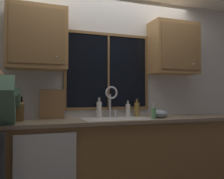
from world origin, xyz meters
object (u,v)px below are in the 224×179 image
object	(u,v)px
cutting_board	(52,104)
bottle_amber_small	(128,110)
bottle_tall_clear	(137,109)
knife_block	(18,111)
bottle_green_glass	(99,109)
soap_dispenser	(154,113)
mixing_bowl	(160,114)

from	to	relation	value
cutting_board	bottle_amber_small	world-z (taller)	cutting_board
bottle_tall_clear	bottle_amber_small	world-z (taller)	bottle_tall_clear
knife_block	bottle_green_glass	size ratio (longest dim) A/B	1.21
knife_block	bottle_amber_small	bearing A→B (deg)	3.39
cutting_board	bottle_green_glass	xyz separation A→B (m)	(0.57, -0.04, -0.07)
knife_block	cutting_board	size ratio (longest dim) A/B	0.89
soap_dispenser	bottle_green_glass	bearing A→B (deg)	152.82
cutting_board	bottle_tall_clear	bearing A→B (deg)	-1.68
mixing_bowl	bottle_tall_clear	world-z (taller)	bottle_tall_clear
bottle_green_glass	bottle_tall_clear	bearing A→B (deg)	1.31
knife_block	bottle_green_glass	bearing A→B (deg)	4.88
cutting_board	mixing_bowl	distance (m)	1.34
mixing_bowl	bottle_tall_clear	xyz separation A→B (m)	(-0.21, 0.23, 0.05)
mixing_bowl	bottle_amber_small	world-z (taller)	bottle_amber_small
soap_dispenser	bottle_tall_clear	world-z (taller)	bottle_tall_clear
cutting_board	mixing_bowl	size ratio (longest dim) A/B	1.66
cutting_board	bottle_amber_small	xyz separation A→B (m)	(0.96, -0.05, -0.08)
mixing_bowl	bottle_amber_small	distance (m)	0.41
soap_dispenser	bottle_amber_small	bearing A→B (deg)	123.98
knife_block	bottle_amber_small	size ratio (longest dim) A/B	1.43
cutting_board	soap_dispenser	world-z (taller)	cutting_board
soap_dispenser	bottle_amber_small	world-z (taller)	bottle_amber_small
knife_block	bottle_tall_clear	xyz separation A→B (m)	(1.48, 0.09, -0.01)
bottle_tall_clear	mixing_bowl	bearing A→B (deg)	-48.24
knife_block	cutting_board	xyz separation A→B (m)	(0.38, 0.13, 0.07)
bottle_amber_small	knife_block	bearing A→B (deg)	-176.61
bottle_green_glass	bottle_amber_small	world-z (taller)	bottle_green_glass
knife_block	bottle_amber_small	xyz separation A→B (m)	(1.34, 0.08, -0.02)
cutting_board	soap_dispenser	xyz separation A→B (m)	(1.17, -0.35, -0.11)
knife_block	soap_dispenser	size ratio (longest dim) A/B	1.77
bottle_green_glass	bottle_tall_clear	world-z (taller)	bottle_green_glass
bottle_green_glass	bottle_amber_small	distance (m)	0.40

